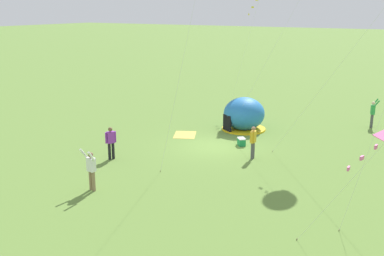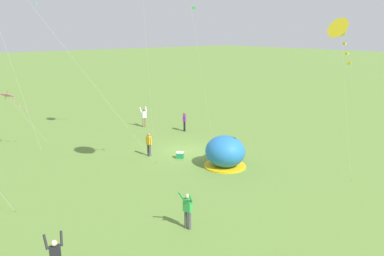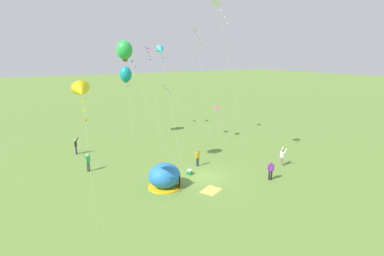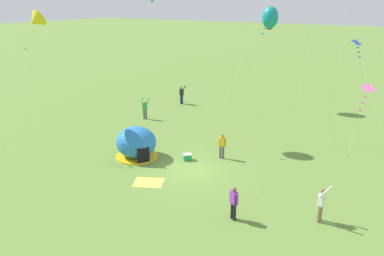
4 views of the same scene
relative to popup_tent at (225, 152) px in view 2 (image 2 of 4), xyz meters
The scene contains 10 objects.
ground_plane 4.33m from the popup_tent, ahead, with size 300.00×300.00×0.00m, color olive.
popup_tent is the anchor object (origin of this frame).
picnic_blanket 4.10m from the popup_tent, 40.93° to the right, with size 1.70×1.30×0.01m, color gold.
cooler_box 3.56m from the popup_tent, 22.19° to the left, with size 0.64×0.63×0.44m.
person_with_toddler 9.51m from the popup_tent, 21.66° to the right, with size 0.53×0.39×1.72m.
person_flying_kite 8.50m from the popup_tent, 124.34° to the left, with size 0.70×0.59×1.89m.
person_arms_raised 12.54m from the popup_tent, ahead, with size 0.54×0.68×1.89m.
person_watching_sky 5.72m from the popup_tent, 28.89° to the left, with size 0.59×0.29×1.72m.
kite_yellow 10.25m from the popup_tent, 164.70° to the right, with size 1.24×3.06×9.45m.
kite_pink 16.22m from the popup_tent, 38.36° to the left, with size 1.14×3.21×4.60m.
Camera 2 is at (-21.10, 16.59, 8.81)m, focal length 35.00 mm.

